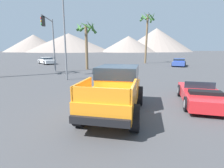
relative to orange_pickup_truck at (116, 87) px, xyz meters
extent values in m
plane|color=#424244|center=(0.18, -0.09, -1.12)|extent=(320.00, 320.00, 0.00)
cube|color=orange|center=(-0.10, -0.32, -0.27)|extent=(3.23, 5.01, 0.64)
cube|color=orange|center=(0.18, 0.56, 0.46)|extent=(2.30, 2.48, 0.82)
cube|color=#1E2833|center=(0.18, 0.56, 0.61)|extent=(2.35, 2.53, 0.53)
cube|color=orange|center=(-1.37, -1.29, 0.29)|extent=(0.63, 1.80, 0.48)
cube|color=orange|center=(0.39, -1.84, 0.29)|extent=(0.63, 1.80, 0.48)
cube|color=orange|center=(-0.76, -2.42, 0.29)|extent=(1.78, 0.63, 0.48)
cube|color=black|center=(0.61, 1.94, -0.47)|extent=(1.85, 0.72, 0.24)
cube|color=black|center=(-0.81, -2.59, -0.47)|extent=(1.85, 0.72, 0.24)
cylinder|color=black|center=(-0.62, 1.35, -0.65)|extent=(0.60, 1.00, 0.95)
cylinder|color=#232326|center=(-0.62, 1.35, -0.65)|extent=(0.49, 0.60, 0.52)
cylinder|color=black|center=(1.28, 0.75, -0.65)|extent=(0.60, 1.00, 0.95)
cylinder|color=#232326|center=(1.28, 0.75, -0.65)|extent=(0.49, 0.60, 0.52)
cylinder|color=black|center=(-1.48, -1.40, -0.65)|extent=(0.60, 1.00, 0.95)
cylinder|color=#232326|center=(-1.48, -1.40, -0.65)|extent=(0.49, 0.60, 0.52)
cylinder|color=black|center=(0.42, -2.00, -0.65)|extent=(0.60, 1.00, 0.95)
cylinder|color=#232326|center=(0.42, -2.00, -0.65)|extent=(0.49, 0.60, 0.52)
cube|color=red|center=(4.46, 0.60, -0.68)|extent=(3.14, 4.60, 0.52)
cube|color=#1E2833|center=(4.62, 1.04, -0.24)|extent=(1.44, 0.58, 0.36)
cube|color=black|center=(4.20, -0.10, -0.34)|extent=(1.54, 1.05, 0.16)
cylinder|color=black|center=(4.11, 2.13, -0.79)|extent=(0.44, 0.71, 0.68)
cylinder|color=#9E9EA3|center=(4.11, 2.13, -0.79)|extent=(0.35, 0.43, 0.37)
cylinder|color=black|center=(5.71, 1.54, -0.79)|extent=(0.44, 0.71, 0.68)
cylinder|color=#9E9EA3|center=(5.71, 1.54, -0.79)|extent=(0.35, 0.43, 0.37)
cylinder|color=black|center=(3.20, -0.34, -0.79)|extent=(0.44, 0.71, 0.68)
cylinder|color=#9E9EA3|center=(3.20, -0.34, -0.79)|extent=(0.35, 0.43, 0.37)
cube|color=#334C9E|center=(12.46, 19.11, -0.65)|extent=(3.57, 4.40, 0.57)
cube|color=#334C9E|center=(12.51, 19.20, -0.14)|extent=(2.23, 2.26, 0.46)
cube|color=#1E2833|center=(12.51, 19.20, -0.08)|extent=(2.28, 2.31, 0.28)
cylinder|color=black|center=(12.60, 17.59, -0.79)|extent=(0.52, 0.69, 0.67)
cylinder|color=#9E9EA3|center=(12.60, 17.59, -0.79)|extent=(0.39, 0.44, 0.37)
cylinder|color=black|center=(11.08, 18.46, -0.79)|extent=(0.52, 0.69, 0.67)
cylinder|color=#9E9EA3|center=(11.08, 18.46, -0.79)|extent=(0.39, 0.44, 0.37)
cylinder|color=black|center=(13.83, 19.76, -0.79)|extent=(0.52, 0.69, 0.67)
cylinder|color=#9E9EA3|center=(13.83, 19.76, -0.79)|extent=(0.39, 0.44, 0.37)
cylinder|color=black|center=(12.31, 20.63, -0.79)|extent=(0.52, 0.69, 0.67)
cylinder|color=#9E9EA3|center=(12.31, 20.63, -0.79)|extent=(0.39, 0.44, 0.37)
cube|color=white|center=(-9.47, 25.07, -0.66)|extent=(3.90, 4.62, 0.56)
cube|color=white|center=(-9.53, 25.16, -0.15)|extent=(2.33, 2.40, 0.45)
cube|color=#1E2833|center=(-9.53, 25.16, -0.10)|extent=(2.38, 2.45, 0.27)
cylinder|color=black|center=(-8.01, 24.43, -0.79)|extent=(0.56, 0.68, 0.68)
cylinder|color=#9E9EA3|center=(-8.01, 24.43, -0.79)|extent=(0.40, 0.44, 0.37)
cylinder|color=black|center=(-9.45, 23.47, -0.79)|extent=(0.56, 0.68, 0.68)
cylinder|color=#9E9EA3|center=(-9.45, 23.47, -0.79)|extent=(0.40, 0.44, 0.37)
cylinder|color=black|center=(-9.49, 26.67, -0.79)|extent=(0.56, 0.68, 0.68)
cylinder|color=#9E9EA3|center=(-9.49, 26.67, -0.79)|extent=(0.40, 0.44, 0.37)
cylinder|color=black|center=(-10.94, 25.72, -0.79)|extent=(0.56, 0.68, 0.68)
cylinder|color=#9E9EA3|center=(-10.94, 25.72, -0.79)|extent=(0.40, 0.44, 0.37)
cylinder|color=slate|center=(-5.60, 13.92, 1.89)|extent=(0.16, 0.16, 6.02)
cylinder|color=slate|center=(-5.60, 11.79, 4.65)|extent=(0.11, 4.28, 0.11)
cube|color=black|center=(-5.60, 10.16, 4.15)|extent=(0.26, 0.34, 0.90)
sphere|color=red|center=(-5.75, 10.16, 4.42)|extent=(0.20, 0.20, 0.20)
sphere|color=orange|center=(-5.75, 10.16, 4.15)|extent=(0.20, 0.20, 0.20)
sphere|color=green|center=(-5.75, 10.16, 3.88)|extent=(0.20, 0.20, 0.20)
cylinder|color=slate|center=(-3.42, 8.34, 2.99)|extent=(0.14, 0.14, 8.24)
cylinder|color=brown|center=(-1.91, 15.98, 1.76)|extent=(0.36, 0.57, 5.78)
cone|color=#386B2D|center=(-1.08, 16.03, 4.44)|extent=(0.46, 1.67, 1.10)
cone|color=#386B2D|center=(-1.32, 16.79, 4.33)|extent=(1.50, 1.34, 1.44)
cone|color=#386B2D|center=(-2.12, 16.89, 4.39)|extent=(1.62, 0.73, 1.24)
cone|color=#386B2D|center=(-2.71, 16.38, 4.39)|extent=(0.89, 1.65, 1.23)
cone|color=#386B2D|center=(-2.79, 15.68, 4.36)|extent=(1.08, 1.80, 1.35)
cone|color=#386B2D|center=(-1.95, 15.38, 4.47)|extent=(1.43, 0.44, 0.99)
cone|color=#386B2D|center=(-1.23, 15.35, 4.27)|extent=(1.52, 1.45, 1.61)
cylinder|color=brown|center=(8.62, 24.49, 3.20)|extent=(0.36, 0.93, 8.65)
cone|color=#386B2D|center=(9.71, 24.91, 7.11)|extent=(0.59, 1.93, 1.70)
cone|color=#386B2D|center=(9.26, 25.39, 7.31)|extent=(1.48, 1.53, 1.06)
cone|color=#386B2D|center=(8.32, 25.68, 7.18)|extent=(1.73, 0.88, 1.47)
cone|color=#386B2D|center=(7.89, 25.12, 7.29)|extent=(0.99, 1.57, 1.11)
cone|color=#386B2D|center=(7.86, 24.34, 7.19)|extent=(1.09, 1.53, 1.40)
cone|color=#386B2D|center=(8.46, 23.73, 7.11)|extent=(1.83, 0.62, 1.69)
cone|color=#386B2D|center=(9.08, 23.92, 7.18)|extent=(1.73, 1.16, 1.48)
cone|color=gray|center=(-20.04, 131.81, 5.74)|extent=(64.69, 64.69, 13.72)
cone|color=gray|center=(48.85, 132.59, 8.05)|extent=(56.10, 56.10, 18.36)
cone|color=gray|center=(-46.56, 134.46, 5.31)|extent=(43.29, 43.29, 12.86)
cone|color=gray|center=(23.65, 119.01, 4.49)|extent=(40.74, 40.74, 11.23)
camera|label=1|loc=(-0.92, -7.51, 1.69)|focal=28.00mm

